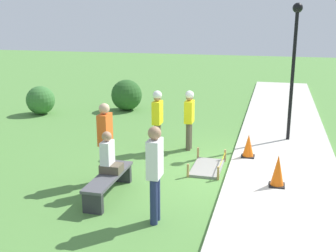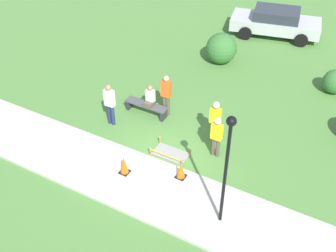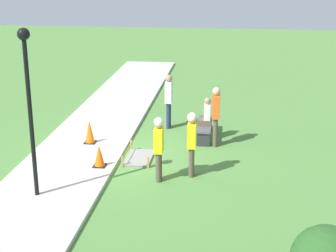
{
  "view_description": "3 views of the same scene",
  "coord_description": "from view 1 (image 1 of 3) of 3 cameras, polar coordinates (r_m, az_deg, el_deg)",
  "views": [
    {
      "loc": [
        -9.55,
        -0.97,
        3.73
      ],
      "look_at": [
        -0.31,
        1.4,
        1.18
      ],
      "focal_mm": 45.0,
      "sensor_mm": 36.0,
      "label": 1
    },
    {
      "loc": [
        5.71,
        -9.59,
        10.31
      ],
      "look_at": [
        -0.25,
        1.14,
        0.74
      ],
      "focal_mm": 45.0,
      "sensor_mm": 36.0,
      "label": 2
    },
    {
      "loc": [
        13.7,
        2.98,
        5.39
      ],
      "look_at": [
        0.55,
        1.4,
        1.13
      ],
      "focal_mm": 55.0,
      "sensor_mm": 36.0,
      "label": 3
    }
  ],
  "objects": [
    {
      "name": "park_bench",
      "position": [
        8.98,
        -8.03,
        -7.39
      ],
      "size": [
        1.83,
        0.44,
        0.47
      ],
      "color": "#2D2D33",
      "rests_on": "ground_plane"
    },
    {
      "name": "lamppost_near",
      "position": [
        12.62,
        16.73,
        9.53
      ],
      "size": [
        0.28,
        0.28,
        3.93
      ],
      "color": "black",
      "rests_on": "sidewalk"
    },
    {
      "name": "worker_assistant",
      "position": [
        11.73,
        2.9,
        1.48
      ],
      "size": [
        0.4,
        0.24,
        1.69
      ],
      "color": "brown",
      "rests_on": "ground_plane"
    },
    {
      "name": "bystander_in_orange_shirt",
      "position": [
        9.52,
        -8.49,
        -1.56
      ],
      "size": [
        0.4,
        0.24,
        1.83
      ],
      "color": "brown",
      "rests_on": "ground_plane"
    },
    {
      "name": "worker_supervisor",
      "position": [
        11.52,
        -1.44,
        1.37
      ],
      "size": [
        0.4,
        0.25,
        1.73
      ],
      "color": "brown",
      "rests_on": "ground_plane"
    },
    {
      "name": "wet_concrete_patch",
      "position": [
        10.54,
        5.35,
        -5.6
      ],
      "size": [
        1.35,
        0.76,
        0.32
      ],
      "color": "gray",
      "rests_on": "ground_plane"
    },
    {
      "name": "person_seated_on_bench",
      "position": [
        8.97,
        -8.02,
        -4.09
      ],
      "size": [
        0.36,
        0.44,
        0.89
      ],
      "color": "brown",
      "rests_on": "park_bench"
    },
    {
      "name": "sidewalk",
      "position": [
        10.24,
        15.45,
        -6.66
      ],
      "size": [
        28.0,
        2.63,
        0.1
      ],
      "color": "#BCB7AD",
      "rests_on": "ground_plane"
    },
    {
      "name": "shrub_rounded_near",
      "position": [
        16.81,
        -5.63,
        4.2
      ],
      "size": [
        1.22,
        1.22,
        1.22
      ],
      "color": "#285623",
      "rests_on": "ground_plane"
    },
    {
      "name": "shrub_rounded_mid",
      "position": [
        16.79,
        -16.88,
        3.37
      ],
      "size": [
        1.08,
        1.08,
        1.08
      ],
      "color": "#387033",
      "rests_on": "ground_plane"
    },
    {
      "name": "traffic_cone_near_patch",
      "position": [
        9.45,
        14.65,
        -5.87
      ],
      "size": [
        0.34,
        0.34,
        0.7
      ],
      "color": "black",
      "rests_on": "sidewalk"
    },
    {
      "name": "ground_plane",
      "position": [
        10.3,
        8.07,
        -6.42
      ],
      "size": [
        60.0,
        60.0,
        0.0
      ],
      "primitive_type": "plane",
      "color": "#51843D"
    },
    {
      "name": "traffic_cone_far_patch",
      "position": [
        11.18,
        10.83,
        -2.63
      ],
      "size": [
        0.34,
        0.34,
        0.61
      ],
      "color": "black",
      "rests_on": "sidewalk"
    },
    {
      "name": "bystander_in_gray_shirt",
      "position": [
        7.57,
        -1.79,
        -5.79
      ],
      "size": [
        0.4,
        0.24,
        1.83
      ],
      "color": "navy",
      "rests_on": "ground_plane"
    }
  ]
}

